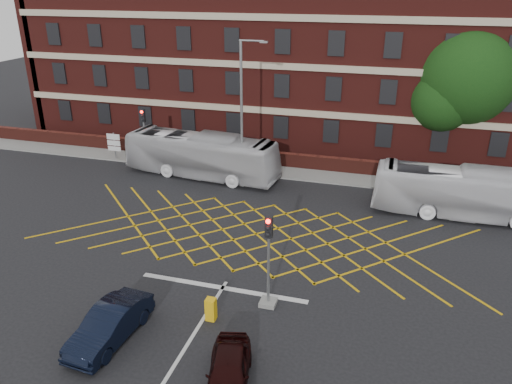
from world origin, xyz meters
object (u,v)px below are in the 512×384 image
(bus_left, at_px, (201,155))
(car_maroon, at_px, (229,371))
(traffic_light_far, at_px, (145,142))
(traffic_light_near, at_px, (268,270))
(bus_right, at_px, (466,193))
(car_navy, at_px, (110,325))
(street_lamp, at_px, (243,136))
(utility_cabinet, at_px, (211,309))
(direction_signs, at_px, (114,143))
(deciduous_tree, at_px, (465,83))

(bus_left, height_order, car_maroon, bus_left)
(traffic_light_far, bearing_deg, traffic_light_near, -47.40)
(bus_right, relative_size, traffic_light_far, 2.51)
(car_navy, bearing_deg, street_lamp, 94.74)
(bus_right, height_order, car_navy, bus_right)
(bus_left, bearing_deg, utility_cabinet, -150.29)
(bus_right, bearing_deg, traffic_light_near, 143.09)
(car_maroon, relative_size, utility_cabinet, 3.65)
(direction_signs, bearing_deg, traffic_light_far, -2.94)
(bus_right, bearing_deg, car_navy, 137.93)
(car_navy, distance_m, car_maroon, 5.35)
(traffic_light_far, bearing_deg, bus_left, -12.87)
(car_maroon, height_order, traffic_light_near, traffic_light_near)
(bus_right, distance_m, car_maroon, 19.07)
(car_navy, relative_size, utility_cabinet, 4.22)
(deciduous_tree, height_order, utility_cabinet, deciduous_tree)
(utility_cabinet, bearing_deg, car_maroon, -59.65)
(bus_left, height_order, bus_right, bus_left)
(utility_cabinet, bearing_deg, bus_right, 51.02)
(car_navy, bearing_deg, deciduous_tree, 65.49)
(car_navy, relative_size, direction_signs, 1.92)
(bus_right, relative_size, direction_signs, 4.88)
(car_maroon, relative_size, traffic_light_far, 0.85)
(traffic_light_far, distance_m, direction_signs, 2.84)
(bus_left, height_order, utility_cabinet, bus_left)
(traffic_light_near, bearing_deg, bus_right, 53.06)
(car_navy, xyz_separation_m, deciduous_tree, (14.30, 25.63, 5.46))
(bus_left, height_order, traffic_light_near, traffic_light_near)
(car_navy, height_order, deciduous_tree, deciduous_tree)
(traffic_light_near, bearing_deg, deciduous_tree, 67.57)
(car_maroon, height_order, utility_cabinet, car_maroon)
(car_maroon, distance_m, traffic_light_near, 5.06)
(traffic_light_far, bearing_deg, utility_cabinet, -54.84)
(bus_right, xyz_separation_m, street_lamp, (-14.28, 1.46, 1.87))
(car_navy, relative_size, street_lamp, 0.44)
(car_navy, relative_size, traffic_light_near, 0.99)
(bus_left, bearing_deg, bus_right, -89.37)
(traffic_light_near, xyz_separation_m, utility_cabinet, (-2.02, -1.65, -1.26))
(bus_right, xyz_separation_m, car_maroon, (-9.00, -16.78, -0.87))
(car_navy, xyz_separation_m, traffic_light_far, (-8.24, 18.70, 1.07))
(street_lamp, xyz_separation_m, utility_cabinet, (3.35, -14.96, -2.87))
(car_navy, xyz_separation_m, traffic_light_near, (5.34, 3.93, 1.07))
(traffic_light_far, distance_m, street_lamp, 8.49)
(bus_right, distance_m, street_lamp, 14.48)
(bus_right, relative_size, car_navy, 2.55)
(street_lamp, bearing_deg, traffic_light_near, -68.03)
(traffic_light_far, bearing_deg, car_navy, -66.23)
(traffic_light_near, distance_m, direction_signs, 22.16)
(deciduous_tree, distance_m, traffic_light_far, 23.98)
(bus_left, xyz_separation_m, utility_cabinet, (6.57, -15.28, -1.07))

